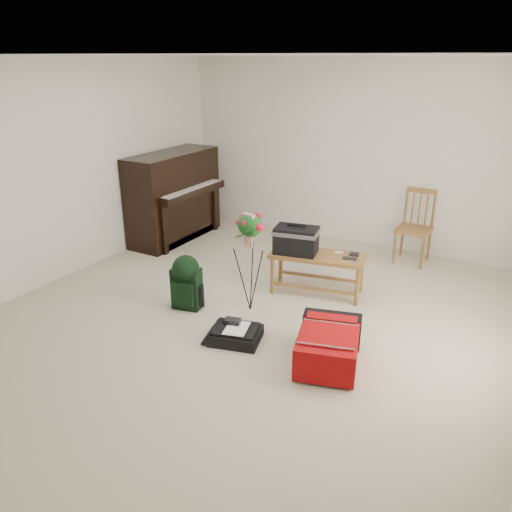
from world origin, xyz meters
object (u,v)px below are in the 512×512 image
Objects in this scene: bench at (304,244)px; red_suitcase at (331,343)px; green_backpack at (186,280)px; black_duffel at (236,334)px; dining_chair at (415,228)px; flower_stand at (250,263)px; piano at (175,198)px.

bench is 1.46m from red_suitcase.
green_backpack reaches higher than red_suitcase.
bench is 2.04× the size of black_duffel.
dining_chair is 1.74× the size of black_duffel.
green_backpack is at bearing -143.14° from bench.
flower_stand is at bearing 141.45° from red_suitcase.
red_suitcase is 0.91m from black_duffel.
piano is 2.77× the size of black_duffel.
red_suitcase reaches higher than black_duffel.
red_suitcase is 1.23m from flower_stand.
flower_stand is (0.60, 0.29, 0.21)m from green_backpack.
dining_chair is 1.08× the size of red_suitcase.
piano is 3.69m from red_suitcase.
black_duffel is at bearing -105.12° from bench.
green_backpack reaches higher than black_duffel.
green_backpack is 0.54× the size of flower_stand.
bench is 0.75m from flower_stand.
bench is at bearing 36.75° from green_backpack.
piano is 3.32m from dining_chair.
red_suitcase is 1.47× the size of green_backpack.
red_suitcase is (3.17, -1.85, -0.43)m from piano.
flower_stand reaches higher than black_duffel.
bench is at bearing 71.18° from black_duffel.
flower_stand is (-1.09, 0.45, 0.36)m from red_suitcase.
green_backpack is (-1.74, -2.50, -0.13)m from dining_chair.
dining_chair is 2.49m from flower_stand.
bench is at bearing -16.54° from piano.
flower_stand is (-1.14, -2.21, 0.07)m from dining_chair.
piano is 2.54× the size of green_backpack.
bench reaches higher than red_suitcase.
dining_chair is at bearing 14.17° from piano.
piano reaches higher than flower_stand.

